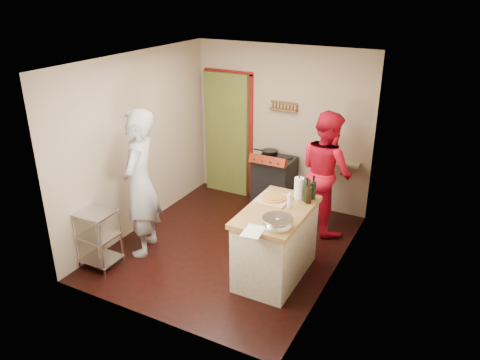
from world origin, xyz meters
name	(u,v)px	position (x,y,z in m)	size (l,w,h in m)	color
floor	(230,246)	(0.00, 0.00, 0.00)	(3.50, 3.50, 0.00)	black
back_wall	(247,131)	(-0.64, 1.78, 1.13)	(3.00, 0.44, 2.60)	gray
left_wall	(138,144)	(-1.50, 0.00, 1.30)	(0.04, 3.50, 2.60)	gray
right_wall	(340,182)	(1.50, 0.00, 1.30)	(0.04, 3.50, 2.60)	gray
ceiling	(228,59)	(0.00, 0.00, 2.61)	(3.00, 3.50, 0.02)	white
stove	(274,182)	(0.05, 1.42, 0.45)	(0.60, 0.63, 1.00)	black
wire_shelving	(98,236)	(-1.28, -1.20, 0.44)	(0.48, 0.40, 0.80)	silver
island	(276,241)	(0.85, -0.34, 0.49)	(0.73, 1.40, 1.25)	beige
person_stripe	(140,184)	(-1.00, -0.62, 1.01)	(0.73, 0.48, 2.01)	#BDBCC1
person_red	(326,172)	(0.98, 1.17, 0.91)	(0.88, 0.69, 1.82)	red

